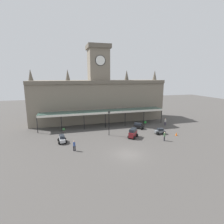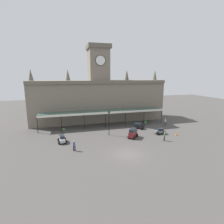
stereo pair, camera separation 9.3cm
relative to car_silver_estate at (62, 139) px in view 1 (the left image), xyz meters
The scene contains 14 objects.
ground_plane 12.18m from the car_silver_estate, 38.99° to the right, with size 140.00×140.00×0.00m, color #4A4744.
station_building 17.52m from the car_silver_estate, 55.36° to the left, with size 33.41×6.76×18.86m.
entrance_canopy 12.79m from the car_silver_estate, 40.52° to the left, with size 28.62×3.26×3.67m.
car_silver_estate is the anchor object (origin of this frame).
car_maroon_van 12.94m from the car_silver_estate, ahead, with size 2.47×2.55×1.77m.
car_black_estate 16.82m from the car_silver_estate, 13.64° to the left, with size 2.38×2.37×1.27m.
car_grey_sedan 18.96m from the car_silver_estate, ahead, with size 2.14×1.68×1.19m.
pedestrian_beside_cars 4.56m from the car_silver_estate, 66.39° to the right, with size 0.39×0.34×1.67m.
pedestrian_near_entrance 24.03m from the car_silver_estate, 11.46° to the left, with size 0.34×0.39×1.67m.
pedestrian_crossing_forecourt 18.20m from the car_silver_estate, 13.17° to the right, with size 0.34×0.38×1.67m.
victorian_lamppost 9.38m from the car_silver_estate, ahead, with size 0.30×0.30×5.05m.
traffic_cone 21.66m from the car_silver_estate, ahead, with size 0.40×0.40×0.71m, color orange.
planter_by_canopy 20.04m from the car_silver_estate, 17.89° to the left, with size 0.60×0.60×0.96m.
planter_forecourt_centre 5.76m from the car_silver_estate, 86.31° to the left, with size 0.60×0.60×0.96m.
Camera 1 is at (-8.97, -22.68, 11.44)m, focal length 28.09 mm.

